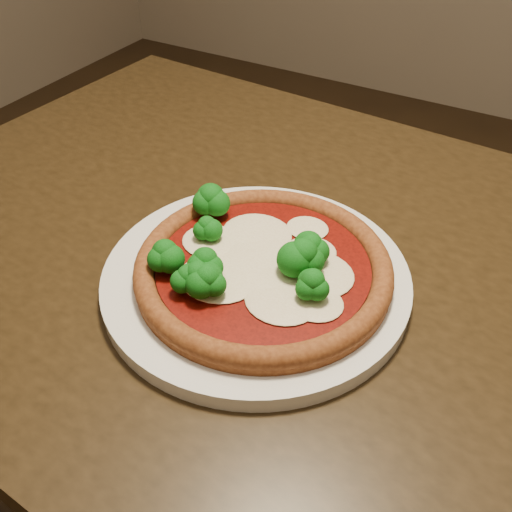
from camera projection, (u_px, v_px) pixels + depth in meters
The scene contains 4 objects.
floor at pixel (295, 477), 1.25m from camera, with size 4.00×4.00×0.00m, color black.
dining_table at pixel (299, 321), 0.73m from camera, with size 1.18×0.83×0.75m.
plate at pixel (256, 278), 0.62m from camera, with size 0.33×0.33×0.02m, color silver.
pizza at pixel (259, 265), 0.60m from camera, with size 0.27×0.27×0.06m.
Camera 1 is at (0.24, -0.60, 1.18)m, focal length 40.00 mm.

